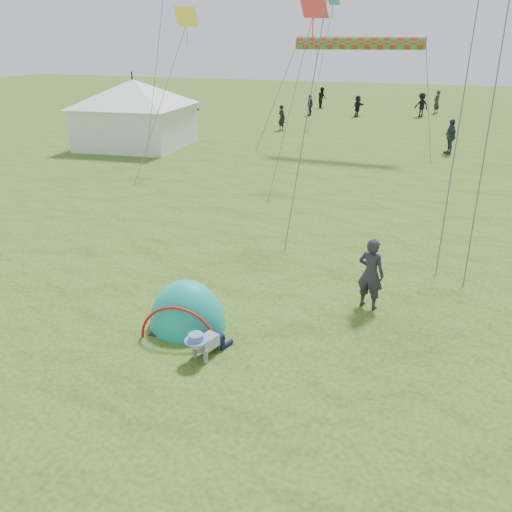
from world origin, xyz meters
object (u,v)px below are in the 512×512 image
at_px(crawling_toddler, 205,342).
at_px(standing_adult, 371,274).
at_px(popup_tent, 188,326).
at_px(event_marquee, 135,111).

xyz_separation_m(crawling_toddler, standing_adult, (2.43, 2.97, 0.50)).
bearing_deg(popup_tent, crawling_toddler, -54.57).
relative_size(popup_tent, standing_adult, 1.27).
bearing_deg(popup_tent, standing_adult, 24.07).
bearing_deg(crawling_toddler, popup_tent, 151.46).
height_order(standing_adult, event_marquee, event_marquee).
height_order(crawling_toddler, popup_tent, popup_tent).
xyz_separation_m(crawling_toddler, popup_tent, (-0.80, 0.79, -0.29)).
xyz_separation_m(popup_tent, standing_adult, (3.23, 2.17, 0.79)).
bearing_deg(standing_adult, popup_tent, 49.14).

